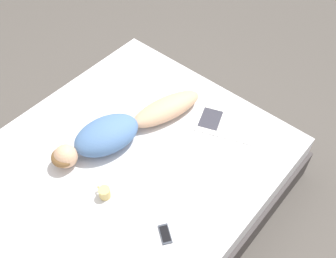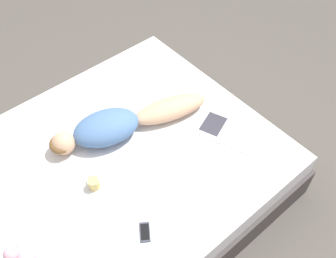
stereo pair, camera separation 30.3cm
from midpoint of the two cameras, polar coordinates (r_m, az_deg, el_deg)
The scene contains 7 objects.
ground_plane at distance 3.35m, azimuth -3.57°, elevation -9.03°, with size 12.00×12.00×0.00m, color #4C4742.
bed at distance 3.15m, azimuth -3.78°, elevation -6.75°, with size 2.00×2.28×0.50m.
person at distance 3.02m, azimuth -3.91°, elevation 0.65°, with size 0.56×1.29×0.21m.
open_magazine at distance 3.15m, azimuth 11.27°, elevation -0.24°, with size 0.57×0.46×0.01m.
coffee_mug at distance 2.77m, azimuth -7.64°, elevation -8.01°, with size 0.11×0.08×0.08m.
cell_phone at distance 2.62m, azimuth 0.04°, elevation -14.96°, with size 0.15×0.13×0.01m.
plush_toy at distance 2.58m, azimuth -17.17°, elevation -17.24°, with size 0.16×0.17×0.21m.
Camera 2 is at (-1.55, 0.85, 2.87)m, focal length 42.00 mm.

